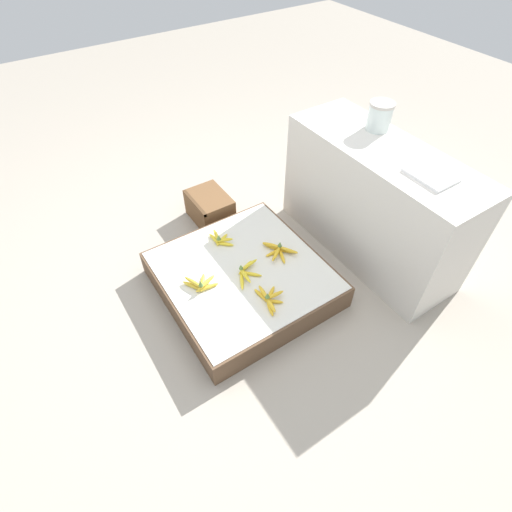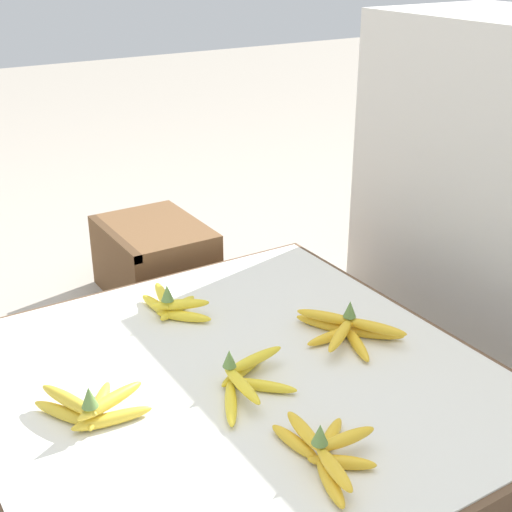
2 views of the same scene
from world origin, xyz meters
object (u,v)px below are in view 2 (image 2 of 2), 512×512
(banana_bunch_middle_midleft, at_px, (245,379))
(banana_bunch_front_midleft, at_px, (91,407))
(banana_bunch_middle_left, at_px, (172,305))
(wooden_crate, at_px, (155,260))
(banana_bunch_back_midleft, at_px, (347,329))
(banana_bunch_middle_midright, at_px, (325,450))

(banana_bunch_middle_midleft, bearing_deg, banana_bunch_front_midleft, -103.09)
(banana_bunch_middle_left, height_order, banana_bunch_middle_midleft, banana_bunch_middle_left)
(wooden_crate, relative_size, banana_bunch_back_midleft, 1.45)
(banana_bunch_middle_left, relative_size, banana_bunch_middle_midright, 0.87)
(banana_bunch_middle_midleft, height_order, banana_bunch_middle_midright, banana_bunch_middle_midright)
(wooden_crate, distance_m, banana_bunch_middle_midright, 1.04)
(banana_bunch_middle_left, xyz_separation_m, banana_bunch_middle_midright, (0.58, -0.01, -0.00))
(wooden_crate, relative_size, banana_bunch_middle_midright, 1.53)
(banana_bunch_front_midleft, distance_m, banana_bunch_middle_midright, 0.42)
(banana_bunch_middle_midright, relative_size, banana_bunch_back_midleft, 0.95)
(banana_bunch_front_midleft, relative_size, banana_bunch_middle_left, 0.98)
(wooden_crate, xyz_separation_m, banana_bunch_back_midleft, (0.73, 0.12, 0.09))
(banana_bunch_front_midleft, bearing_deg, banana_bunch_middle_midright, 42.29)
(banana_bunch_front_midleft, relative_size, banana_bunch_back_midleft, 0.81)
(banana_bunch_middle_midleft, relative_size, banana_bunch_middle_midright, 0.93)
(banana_bunch_middle_midleft, relative_size, banana_bunch_back_midleft, 0.88)
(wooden_crate, distance_m, banana_bunch_middle_midleft, 0.80)
(wooden_crate, xyz_separation_m, banana_bunch_middle_midright, (1.02, -0.16, 0.09))
(banana_bunch_back_midleft, bearing_deg, banana_bunch_front_midleft, -92.32)
(wooden_crate, relative_size, banana_bunch_middle_midleft, 1.65)
(banana_bunch_middle_left, relative_size, banana_bunch_middle_midleft, 0.93)
(banana_bunch_front_midleft, xyz_separation_m, banana_bunch_middle_midleft, (0.07, 0.28, -0.00))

